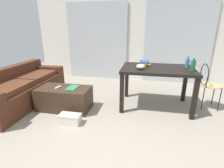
% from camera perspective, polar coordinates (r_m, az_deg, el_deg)
% --- Properties ---
extents(ground_plane, '(8.34, 8.34, 0.00)m').
position_cam_1_polar(ground_plane, '(3.13, 4.70, -9.21)').
color(ground_plane, gray).
extents(wall_back, '(5.83, 0.10, 2.57)m').
position_cam_1_polar(wall_back, '(4.91, 8.24, 16.36)').
color(wall_back, silver).
rests_on(wall_back, ground).
extents(curtains, '(3.98, 0.03, 2.15)m').
position_cam_1_polar(curtains, '(4.83, 8.06, 13.88)').
color(curtains, '#B2B7BC').
rests_on(curtains, ground).
extents(couch, '(0.83, 2.05, 0.71)m').
position_cam_1_polar(couch, '(3.84, -28.72, -1.45)').
color(couch, '#4C2819').
rests_on(couch, ground).
extents(coffee_table, '(0.96, 0.51, 0.42)m').
position_cam_1_polar(coffee_table, '(3.25, -15.97, -4.73)').
color(coffee_table, '#382619').
rests_on(coffee_table, ground).
extents(craft_table, '(1.29, 0.87, 0.77)m').
position_cam_1_polar(craft_table, '(3.19, 15.19, 3.63)').
color(craft_table, black).
rests_on(craft_table, ground).
extents(wire_chair, '(0.40, 0.40, 0.85)m').
position_cam_1_polar(wire_chair, '(3.54, 29.87, 0.87)').
color(wire_chair, tan).
rests_on(wire_chair, ground).
extents(bottle_near, '(0.07, 0.07, 0.22)m').
position_cam_1_polar(bottle_near, '(3.10, 26.03, 5.74)').
color(bottle_near, '#195B2D').
rests_on(bottle_near, craft_table).
extents(bottle_far, '(0.07, 0.07, 0.20)m').
position_cam_1_polar(bottle_far, '(3.35, 24.43, 6.57)').
color(bottle_far, teal).
rests_on(bottle_far, craft_table).
extents(bowl, '(0.15, 0.15, 0.09)m').
position_cam_1_polar(bowl, '(2.97, 9.81, 5.91)').
color(bowl, beige).
rests_on(bowl, craft_table).
extents(book_stack, '(0.22, 0.31, 0.08)m').
position_cam_1_polar(book_stack, '(3.34, 11.24, 7.14)').
color(book_stack, red).
rests_on(book_stack, craft_table).
extents(tv_remote_primary, '(0.07, 0.16, 0.02)m').
position_cam_1_polar(tv_remote_primary, '(3.20, -17.98, -1.08)').
color(tv_remote_primary, '#B7B7B2').
rests_on(tv_remote_primary, coffee_table).
extents(magazine, '(0.18, 0.29, 0.01)m').
position_cam_1_polar(magazine, '(3.13, -13.39, -1.22)').
color(magazine, '#2D7F56').
rests_on(magazine, coffee_table).
extents(shoebox, '(0.35, 0.19, 0.16)m').
position_cam_1_polar(shoebox, '(2.80, -14.19, -11.51)').
color(shoebox, beige).
rests_on(shoebox, ground).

